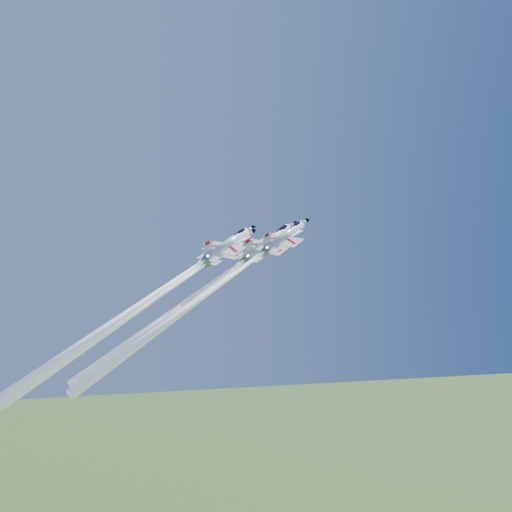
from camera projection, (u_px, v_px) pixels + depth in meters
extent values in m
cylinder|color=white|center=(269.00, 243.00, 118.83)|extent=(7.28, 8.04, 13.33)
cone|color=white|center=(292.00, 226.00, 123.84)|extent=(3.70, 3.71, 3.57)
cone|color=black|center=(297.00, 222.00, 125.00)|extent=(1.87, 1.87, 1.79)
cone|color=slate|center=(245.00, 260.00, 114.22)|extent=(3.30, 3.22, 2.47)
ellipsoid|color=black|center=(283.00, 228.00, 121.72)|extent=(3.60, 2.92, 2.73)
cube|color=black|center=(278.00, 231.00, 120.54)|extent=(1.19, 0.86, 0.93)
cube|color=white|center=(265.00, 247.00, 118.11)|extent=(9.73, 11.13, 3.95)
cube|color=white|center=(272.00, 237.00, 121.50)|extent=(3.69, 2.87, 2.08)
cube|color=white|center=(282.00, 239.00, 119.61)|extent=(3.69, 2.87, 2.08)
cube|color=white|center=(249.00, 258.00, 114.94)|extent=(5.20, 6.04, 2.09)
cube|color=white|center=(248.00, 249.00, 114.32)|extent=(3.29, 2.67, 4.32)
cube|color=#B50D09|center=(247.00, 241.00, 113.85)|extent=(1.37, 1.02, 1.23)
cube|color=black|center=(270.00, 247.00, 119.30)|extent=(9.17, 5.62, 5.67)
sphere|color=white|center=(244.00, 261.00, 114.04)|extent=(1.29, 1.28, 1.17)
cone|color=white|center=(169.00, 315.00, 101.41)|extent=(15.98, 18.63, 37.42)
cylinder|color=white|center=(228.00, 248.00, 120.35)|extent=(6.40, 7.07, 11.72)
cone|color=white|center=(250.00, 233.00, 124.75)|extent=(3.25, 3.26, 3.13)
cone|color=black|center=(255.00, 230.00, 125.77)|extent=(1.64, 1.64, 1.57)
cone|color=slate|center=(207.00, 263.00, 116.30)|extent=(2.90, 2.83, 2.17)
ellipsoid|color=black|center=(242.00, 235.00, 122.89)|extent=(3.17, 2.57, 2.40)
cube|color=black|center=(237.00, 238.00, 121.85)|extent=(1.05, 0.75, 0.82)
cube|color=white|center=(225.00, 252.00, 119.72)|extent=(8.55, 9.78, 3.47)
cube|color=white|center=(232.00, 243.00, 122.70)|extent=(3.24, 2.53, 1.82)
cube|color=white|center=(240.00, 245.00, 121.04)|extent=(3.24, 2.53, 1.82)
cube|color=white|center=(210.00, 261.00, 116.93)|extent=(4.57, 5.31, 1.84)
cube|color=white|center=(209.00, 254.00, 116.38)|extent=(2.89, 2.35, 3.80)
cube|color=#B50D09|center=(208.00, 247.00, 115.97)|extent=(1.20, 0.89, 1.09)
cube|color=black|center=(229.00, 252.00, 120.76)|extent=(8.06, 4.94, 4.99)
sphere|color=white|center=(206.00, 264.00, 116.14)|extent=(1.13, 1.12, 1.03)
cone|color=white|center=(117.00, 325.00, 102.07)|extent=(17.13, 20.10, 41.29)
cylinder|color=white|center=(284.00, 237.00, 110.26)|extent=(5.79, 6.39, 10.60)
cone|color=white|center=(304.00, 222.00, 114.24)|extent=(2.94, 2.95, 2.83)
cone|color=black|center=(308.00, 219.00, 115.16)|extent=(1.48, 1.48, 1.42)
cone|color=slate|center=(265.00, 251.00, 106.59)|extent=(2.62, 2.56, 1.96)
ellipsoid|color=black|center=(297.00, 224.00, 112.56)|extent=(2.86, 2.33, 2.17)
cube|color=black|center=(292.00, 226.00, 111.62)|extent=(0.95, 0.68, 0.74)
cube|color=white|center=(281.00, 240.00, 109.69)|extent=(7.74, 8.85, 3.14)
cube|color=white|center=(287.00, 232.00, 112.38)|extent=(2.93, 2.28, 1.65)
cube|color=white|center=(296.00, 234.00, 110.88)|extent=(2.93, 2.28, 1.65)
cube|color=white|center=(268.00, 249.00, 107.16)|extent=(4.13, 4.81, 1.66)
cube|color=white|center=(267.00, 242.00, 106.67)|extent=(2.62, 2.12, 3.44)
cube|color=#B50D09|center=(267.00, 235.00, 106.30)|extent=(1.09, 0.81, 0.98)
cube|color=black|center=(285.00, 241.00, 110.63)|extent=(7.29, 4.47, 4.51)
sphere|color=white|center=(264.00, 252.00, 106.45)|extent=(1.02, 1.02, 0.93)
cone|color=white|center=(181.00, 313.00, 93.20)|extent=(16.04, 18.84, 38.84)
cylinder|color=white|center=(227.00, 245.00, 111.29)|extent=(6.01, 6.64, 11.00)
cone|color=white|center=(250.00, 230.00, 115.42)|extent=(3.05, 3.06, 2.94)
cone|color=black|center=(255.00, 226.00, 116.38)|extent=(1.54, 1.54, 1.48)
cone|color=slate|center=(206.00, 260.00, 107.48)|extent=(2.72, 2.66, 2.04)
ellipsoid|color=black|center=(241.00, 232.00, 113.67)|extent=(2.97, 2.41, 2.25)
cube|color=black|center=(236.00, 234.00, 112.70)|extent=(0.98, 0.71, 0.77)
cube|color=white|center=(224.00, 248.00, 110.70)|extent=(8.03, 9.19, 3.26)
cube|color=white|center=(231.00, 240.00, 113.49)|extent=(3.04, 2.37, 1.71)
cube|color=white|center=(239.00, 241.00, 111.93)|extent=(3.04, 2.37, 1.71)
cube|color=white|center=(209.00, 258.00, 108.07)|extent=(4.29, 4.99, 1.73)
cube|color=white|center=(208.00, 250.00, 107.56)|extent=(2.72, 2.20, 3.57)
cube|color=#B50D09|center=(207.00, 243.00, 107.17)|extent=(1.13, 0.84, 1.02)
cube|color=black|center=(229.00, 249.00, 111.67)|extent=(7.57, 4.64, 4.68)
sphere|color=white|center=(205.00, 260.00, 107.33)|extent=(1.06, 1.06, 0.96)
cone|color=white|center=(109.00, 326.00, 93.37)|extent=(16.86, 19.82, 40.89)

